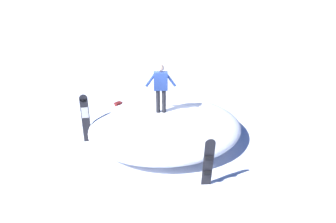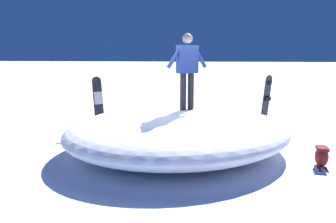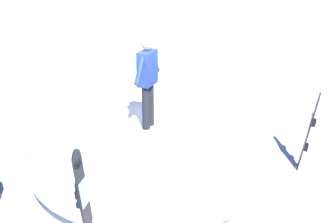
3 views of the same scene
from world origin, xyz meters
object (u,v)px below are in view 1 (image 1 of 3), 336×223
(snowboarder_standing, at_px, (161,85))
(snowboard_primary_upright, at_px, (208,162))
(backpack_near, at_px, (118,107))
(snowboard_secondary_upright, at_px, (86,117))

(snowboarder_standing, bearing_deg, snowboard_primary_upright, 152.02)
(snowboarder_standing, relative_size, backpack_near, 3.07)
(snowboard_primary_upright, height_order, snowboard_secondary_upright, snowboard_secondary_upright)
(snowboarder_standing, relative_size, snowboard_primary_upright, 1.06)
(backpack_near, bearing_deg, snowboarder_standing, 168.12)
(snowboarder_standing, height_order, snowboard_secondary_upright, snowboarder_standing)
(snowboarder_standing, distance_m, snowboard_secondary_upright, 2.81)
(snowboard_secondary_upright, xyz_separation_m, backpack_near, (0.87, -2.32, -0.67))
(snowboarder_standing, height_order, backpack_near, snowboarder_standing)
(snowboard_primary_upright, xyz_separation_m, snowboard_secondary_upright, (4.67, 0.28, 0.05))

